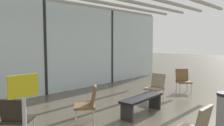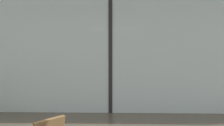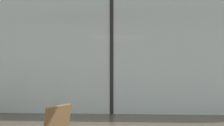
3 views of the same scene
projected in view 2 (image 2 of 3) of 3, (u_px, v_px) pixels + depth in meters
name	position (u px, v px, depth m)	size (l,w,h in m)	color
glass_curtain_wall	(110.00, 51.00, 6.66)	(14.00, 0.08, 3.35)	silver
window_mullion_1	(110.00, 51.00, 6.66)	(0.10, 0.12, 3.35)	black
parked_airplane	(125.00, 44.00, 11.94)	(13.00, 3.61, 3.61)	silver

